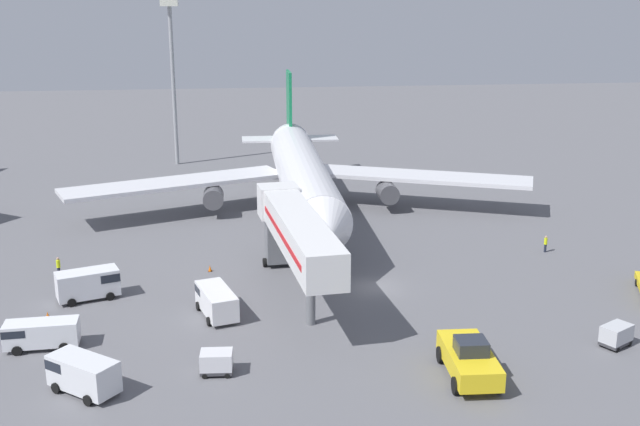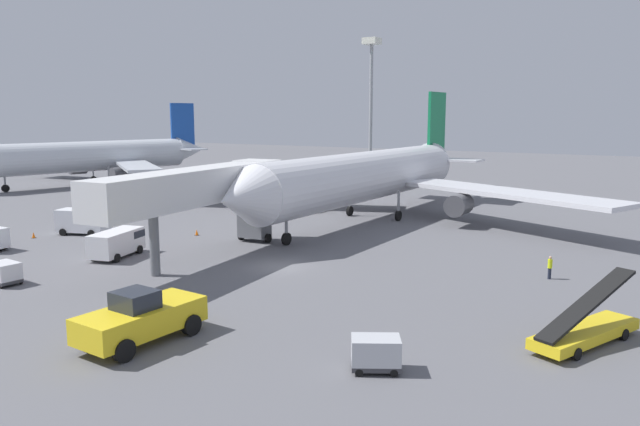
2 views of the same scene
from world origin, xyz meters
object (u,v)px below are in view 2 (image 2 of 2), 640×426
pushback_tug (141,318)px  belt_loader_truck (585,329)px  airplane_at_gate (371,176)px  jet_bridge (205,189)px  safety_cone_bravo (34,235)px  baggage_cart_mid_center (376,353)px  baggage_cart_far_right (4,272)px  safety_cone_alpha (197,232)px  service_van_far_center (84,220)px  ground_crew_worker_foreground (550,267)px  ground_crew_worker_midground (107,214)px  apron_light_mast (371,82)px  service_van_near_left (118,242)px  airplane_background (96,156)px

pushback_tug → belt_loader_truck: size_ratio=0.91×
airplane_at_gate → jet_bridge: 23.34m
safety_cone_bravo → baggage_cart_mid_center: bearing=-13.7°
baggage_cart_mid_center → safety_cone_bravo: size_ratio=4.67×
jet_bridge → belt_loader_truck: (28.64, -4.06, -4.73)m
baggage_cart_far_right → safety_cone_alpha: bearing=92.1°
service_van_far_center → ground_crew_worker_foreground: bearing=9.2°
belt_loader_truck → baggage_cart_far_right: bearing=-165.7°
service_van_far_center → ground_crew_worker_midground: (-3.55, 5.54, -0.42)m
service_van_far_center → safety_cone_alpha: bearing=29.0°
apron_light_mast → baggage_cart_far_right: bearing=-84.8°
airplane_at_gate → ground_crew_worker_midground: size_ratio=29.81×
belt_loader_truck → service_van_far_center: belt_loader_truck is taller
pushback_tug → baggage_cart_far_right: size_ratio=3.07×
baggage_cart_mid_center → safety_cone_alpha: (-28.18, 18.72, -0.58)m
jet_bridge → belt_loader_truck: size_ratio=2.88×
baggage_cart_mid_center → ground_crew_worker_foreground: 20.41m
jet_bridge → service_van_near_left: bearing=-151.8°
baggage_cart_far_right → belt_loader_truck: bearing=14.3°
jet_bridge → baggage_cart_far_right: size_ratio=9.78×
service_van_near_left → apron_light_mast: size_ratio=0.23×
service_van_far_center → baggage_cart_far_right: (10.14, -14.08, -0.52)m
pushback_tug → ground_crew_worker_midground: pushback_tug is taller
ground_crew_worker_foreground → ground_crew_worker_midground: (-44.64, -1.10, 0.08)m
airplane_at_gate → baggage_cart_mid_center: size_ratio=20.60×
service_van_far_center → baggage_cart_far_right: bearing=-54.2°
service_van_near_left → safety_cone_alpha: (-0.62, 9.77, -0.93)m
baggage_cart_far_right → apron_light_mast: 67.98m
jet_bridge → service_van_far_center: (-16.45, 1.11, -4.16)m
service_van_far_center → baggage_cart_mid_center: 39.97m
service_van_far_center → safety_cone_bravo: bearing=-125.4°
ground_crew_worker_foreground → safety_cone_bravo: 44.87m
baggage_cart_mid_center → safety_cone_bravo: bearing=166.3°
service_van_near_left → airplane_background: 55.24m
ground_crew_worker_midground → apron_light_mast: (7.66, 46.28, 15.48)m
belt_loader_truck → apron_light_mast: 71.91m
jet_bridge → apron_light_mast: size_ratio=0.90×
safety_cone_alpha → apron_light_mast: bearing=96.5°
airplane_at_gate → baggage_cart_mid_center: bearing=-62.8°
ground_crew_worker_foreground → airplane_background: size_ratio=0.04×
airplane_background → pushback_tug: bearing=-36.8°
belt_loader_truck → safety_cone_bravo: size_ratio=13.28×
airplane_at_gate → service_van_near_left: (-9.32, -26.57, -3.58)m
pushback_tug → safety_cone_alpha: (-16.63, 21.79, -0.99)m
baggage_cart_mid_center → ground_crew_worker_foreground: (3.47, 20.11, 0.01)m
belt_loader_truck → safety_cone_bravo: belt_loader_truck is taller
service_van_far_center → belt_loader_truck: bearing=-6.5°
service_van_near_left → ground_crew_worker_midground: service_van_near_left is taller
baggage_cart_mid_center → airplane_background: airplane_background is taller
safety_cone_alpha → pushback_tug: bearing=-52.7°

